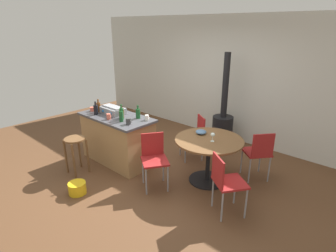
{
  "coord_description": "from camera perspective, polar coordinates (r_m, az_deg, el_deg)",
  "views": [
    {
      "loc": [
        3.15,
        -3.02,
        2.47
      ],
      "look_at": [
        0.2,
        0.23,
        0.85
      ],
      "focal_mm": 29.31,
      "sensor_mm": 36.0,
      "label": 1
    }
  ],
  "objects": [
    {
      "name": "wine_glass",
      "position": [
        4.33,
        9.3,
        -1.85
      ],
      "size": [
        0.07,
        0.07,
        0.14
      ],
      "color": "silver",
      "rests_on": "dining_table"
    },
    {
      "name": "bottle_1",
      "position": [
        4.98,
        -9.53,
        2.58
      ],
      "size": [
        0.07,
        0.07,
        0.2
      ],
      "color": "#603314",
      "rests_on": "kitchen_island"
    },
    {
      "name": "wood_stove",
      "position": [
        5.99,
        11.3,
        0.45
      ],
      "size": [
        0.44,
        0.45,
        1.98
      ],
      "color": "black",
      "rests_on": "ground_plane"
    },
    {
      "name": "dining_table",
      "position": [
        4.5,
        8.45,
        -4.79
      ],
      "size": [
        1.1,
        1.1,
        0.76
      ],
      "color": "black",
      "rests_on": "ground_plane"
    },
    {
      "name": "bottle_4",
      "position": [
        4.91,
        -6.27,
        2.65
      ],
      "size": [
        0.08,
        0.08,
        0.24
      ],
      "color": "#194C23",
      "rests_on": "kitchen_island"
    },
    {
      "name": "cup_0",
      "position": [
        4.65,
        -8.23,
        0.99
      ],
      "size": [
        0.12,
        0.08,
        0.1
      ],
      "color": "#383838",
      "rests_on": "kitchen_island"
    },
    {
      "name": "kitchen_island",
      "position": [
        5.27,
        -10.44,
        -2.59
      ],
      "size": [
        1.46,
        0.73,
        0.9
      ],
      "color": "#A37A4C",
      "rests_on": "ground_plane"
    },
    {
      "name": "bottle_5",
      "position": [
        5.27,
        -14.79,
        3.33
      ],
      "size": [
        0.08,
        0.08,
        0.25
      ],
      "color": "black",
      "rests_on": "kitchen_island"
    },
    {
      "name": "folding_chair_left",
      "position": [
        4.76,
        18.32,
        -5.04
      ],
      "size": [
        0.56,
        0.56,
        0.88
      ],
      "color": "maroon",
      "rests_on": "ground_plane"
    },
    {
      "name": "ground_plane",
      "position": [
        5.01,
        -3.48,
        -9.34
      ],
      "size": [
        8.8,
        8.8,
        0.0
      ],
      "primitive_type": "plane",
      "color": "brown"
    },
    {
      "name": "bottle_3",
      "position": [
        5.41,
        -14.25,
        3.84
      ],
      "size": [
        0.08,
        0.08,
        0.25
      ],
      "color": "#603314",
      "rests_on": "kitchen_island"
    },
    {
      "name": "cup_2",
      "position": [
        5.54,
        -13.38,
        3.71
      ],
      "size": [
        0.13,
        0.09,
        0.08
      ],
      "color": "#383838",
      "rests_on": "kitchen_island"
    },
    {
      "name": "cup_3",
      "position": [
        4.96,
        -12.22,
        1.95
      ],
      "size": [
        0.11,
        0.08,
        0.1
      ],
      "color": "#DB6651",
      "rests_on": "kitchen_island"
    },
    {
      "name": "back_wall",
      "position": [
        6.34,
        11.92,
        9.63
      ],
      "size": [
        8.0,
        0.1,
        2.7
      ],
      "primitive_type": "cube",
      "color": "beige",
      "rests_on": "ground_plane"
    },
    {
      "name": "folding_chair_far",
      "position": [
        3.82,
        11.88,
        -10.96
      ],
      "size": [
        0.56,
        0.56,
        0.88
      ],
      "color": "maroon",
      "rests_on": "ground_plane"
    },
    {
      "name": "cup_4",
      "position": [
        5.5,
        -15.48,
        3.39
      ],
      "size": [
        0.12,
        0.08,
        0.08
      ],
      "color": "#DB6651",
      "rests_on": "kitchen_island"
    },
    {
      "name": "wooden_stool",
      "position": [
        5.02,
        -18.66,
        -4.16
      ],
      "size": [
        0.36,
        0.36,
        0.65
      ],
      "color": "brown",
      "rests_on": "ground_plane"
    },
    {
      "name": "toolbox",
      "position": [
        5.25,
        -11.36,
        3.25
      ],
      "size": [
        0.47,
        0.29,
        0.15
      ],
      "color": "gray",
      "rests_on": "kitchen_island"
    },
    {
      "name": "folding_chair_near",
      "position": [
        4.37,
        -2.93,
        -6.33
      ],
      "size": [
        0.56,
        0.56,
        0.87
      ],
      "color": "maroon",
      "rests_on": "ground_plane"
    },
    {
      "name": "bottle_2",
      "position": [
        4.78,
        -9.73,
        2.05
      ],
      "size": [
        0.07,
        0.07,
        0.26
      ],
      "color": "#194C23",
      "rests_on": "kitchen_island"
    },
    {
      "name": "plastic_bucket",
      "position": [
        4.59,
        -18.34,
        -12.15
      ],
      "size": [
        0.27,
        0.27,
        0.18
      ],
      "primitive_type": "cylinder",
      "color": "yellow",
      "rests_on": "ground_plane"
    },
    {
      "name": "folding_chair_right",
      "position": [
        5.3,
        5.62,
        -1.71
      ],
      "size": [
        0.56,
        0.56,
        0.85
      ],
      "color": "maroon",
      "rests_on": "ground_plane"
    },
    {
      "name": "cup_1",
      "position": [
        4.82,
        -4.41,
        1.76
      ],
      "size": [
        0.11,
        0.07,
        0.09
      ],
      "color": "white",
      "rests_on": "kitchen_island"
    },
    {
      "name": "bottle_0",
      "position": [
        4.88,
        -9.65,
        2.53
      ],
      "size": [
        0.07,
        0.07,
        0.27
      ],
      "color": "#194C23",
      "rests_on": "kitchen_island"
    },
    {
      "name": "serving_bowl",
      "position": [
        4.62,
        6.89,
        -1.22
      ],
      "size": [
        0.18,
        0.18,
        0.07
      ],
      "primitive_type": "ellipsoid",
      "color": "#4C7099",
      "rests_on": "dining_table"
    }
  ]
}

